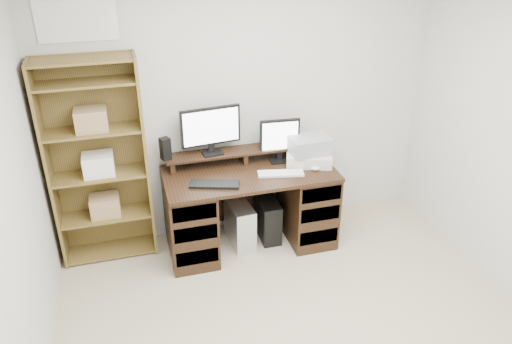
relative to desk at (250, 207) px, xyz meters
name	(u,v)px	position (x,y,z in m)	size (l,w,h in m)	color
room	(336,221)	(0.05, -1.64, 0.86)	(3.54, 4.04, 2.54)	#BAAC8B
desk	(250,207)	(0.00, 0.00, 0.00)	(1.50, 0.70, 0.75)	black
riser_shelf	(243,152)	(0.00, 0.21, 0.45)	(1.40, 0.22, 0.12)	black
monitor_wide	(211,128)	(-0.29, 0.22, 0.72)	(0.53, 0.15, 0.42)	black
monitor_small	(280,139)	(0.32, 0.14, 0.58)	(0.36, 0.15, 0.40)	black
speaker	(165,149)	(-0.69, 0.20, 0.58)	(0.08, 0.08, 0.20)	black
keyboard_black	(215,184)	(-0.34, -0.17, 0.37)	(0.41, 0.14, 0.02)	black
keyboard_white	(281,173)	(0.25, -0.13, 0.37)	(0.40, 0.12, 0.02)	silver
mouse	(316,168)	(0.57, -0.13, 0.38)	(0.09, 0.06, 0.04)	silver
printer	(309,158)	(0.56, 0.02, 0.41)	(0.40, 0.30, 0.10)	beige
basket	(310,145)	(0.56, 0.02, 0.54)	(0.35, 0.25, 0.15)	gray
tower_silver	(240,223)	(-0.09, 0.03, -0.18)	(0.18, 0.42, 0.42)	silver
tower_black	(268,218)	(0.19, 0.06, -0.19)	(0.18, 0.40, 0.40)	black
bookshelf	(98,161)	(-1.25, 0.21, 0.53)	(0.80, 0.30, 1.80)	brown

